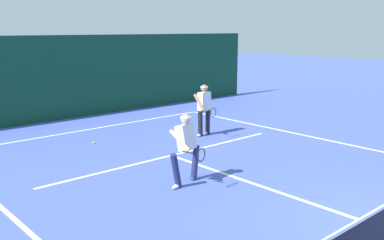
{
  "coord_description": "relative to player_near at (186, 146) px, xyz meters",
  "views": [
    {
      "loc": [
        -7.1,
        -2.48,
        3.39
      ],
      "look_at": [
        0.39,
        5.98,
        1.0
      ],
      "focal_mm": 40.6,
      "sensor_mm": 36.0,
      "label": 1
    }
  ],
  "objects": [
    {
      "name": "player_near",
      "position": [
        0.0,
        0.0,
        0.0
      ],
      "size": [
        1.02,
        0.9,
        1.58
      ],
      "rotation": [
        0.0,
        0.0,
        3.38
      ],
      "color": "#1E234C",
      "rests_on": "ground_plane"
    },
    {
      "name": "court_line_baseline_far",
      "position": [
        1.13,
        6.23,
        -0.86
      ],
      "size": [
        9.33,
        0.1,
        0.01
      ],
      "primitive_type": "cube",
      "color": "white",
      "rests_on": "ground_plane"
    },
    {
      "name": "tennis_ball",
      "position": [
        0.16,
        4.43,
        -0.83
      ],
      "size": [
        0.07,
        0.07,
        0.07
      ],
      "primitive_type": "sphere",
      "color": "#D1E033",
      "rests_on": "ground_plane"
    },
    {
      "name": "court_line_centre",
      "position": [
        1.13,
        -1.26,
        -0.86
      ],
      "size": [
        0.1,
        6.4,
        0.01
      ],
      "primitive_type": "cube",
      "color": "white",
      "rests_on": "ground_plane"
    },
    {
      "name": "court_line_service",
      "position": [
        1.13,
        1.93,
        -0.86
      ],
      "size": [
        7.61,
        0.1,
        0.01
      ],
      "primitive_type": "cube",
      "color": "white",
      "rests_on": "ground_plane"
    },
    {
      "name": "back_fence_windscreen",
      "position": [
        1.13,
        8.45,
        0.71
      ],
      "size": [
        19.27,
        0.12,
        3.15
      ],
      "primitive_type": "cube",
      "color": "#103B28",
      "rests_on": "ground_plane"
    },
    {
      "name": "player_far",
      "position": [
        3.38,
        3.02,
        0.04
      ],
      "size": [
        0.7,
        0.86,
        1.65
      ],
      "rotation": [
        0.0,
        0.0,
        3.28
      ],
      "color": "black",
      "rests_on": "ground_plane"
    }
  ]
}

